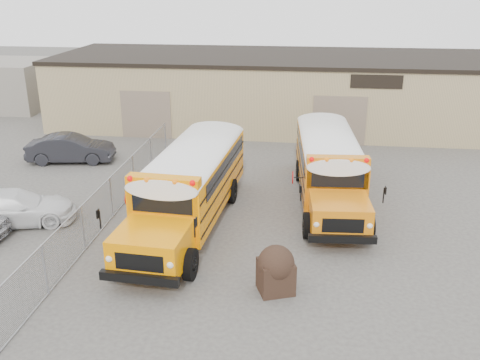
# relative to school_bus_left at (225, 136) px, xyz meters

# --- Properties ---
(ground) EXTENTS (120.00, 120.00, 0.00)m
(ground) POSITION_rel_school_bus_left_xyz_m (2.15, -9.64, -1.84)
(ground) COLOR #484542
(ground) RESTS_ON ground
(warehouse) EXTENTS (30.20, 10.20, 4.67)m
(warehouse) POSITION_rel_school_bus_left_xyz_m (2.15, 10.35, 0.54)
(warehouse) COLOR #8E7C57
(warehouse) RESTS_ON ground
(chainlink_fence) EXTENTS (0.07, 18.07, 1.81)m
(chainlink_fence) POSITION_rel_school_bus_left_xyz_m (-3.85, -6.64, -0.93)
(chainlink_fence) COLOR #94969C
(chainlink_fence) RESTS_ON ground
(school_bus_left) EXTENTS (3.67, 11.00, 3.17)m
(school_bus_left) POSITION_rel_school_bus_left_xyz_m (0.00, 0.00, 0.00)
(school_bus_left) COLOR #FF8D00
(school_bus_left) RESTS_ON ground
(school_bus_right) EXTENTS (3.29, 10.43, 3.01)m
(school_bus_right) POSITION_rel_school_bus_left_xyz_m (4.86, 3.00, -0.09)
(school_bus_right) COLOR orange
(school_bus_right) RESTS_ON ground
(tarp_bundle) EXTENTS (1.35, 1.29, 1.62)m
(tarp_bundle) POSITION_rel_school_bus_left_xyz_m (3.40, -11.52, -1.01)
(tarp_bundle) COLOR black
(tarp_bundle) RESTS_ON ground
(car_white) EXTENTS (5.28, 3.39, 1.42)m
(car_white) POSITION_rel_school_bus_left_xyz_m (-7.64, -7.73, -1.12)
(car_white) COLOR white
(car_white) RESTS_ON ground
(car_dark) EXTENTS (4.86, 2.33, 1.54)m
(car_dark) POSITION_rel_school_bus_left_xyz_m (-8.64, 0.18, -1.07)
(car_dark) COLOR black
(car_dark) RESTS_ON ground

